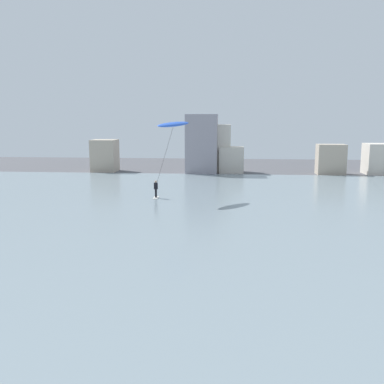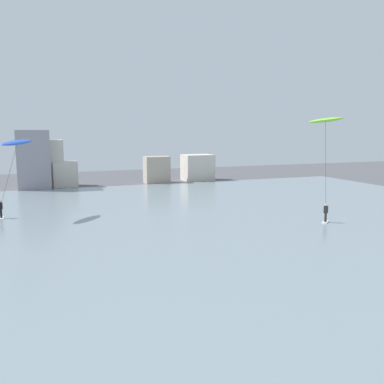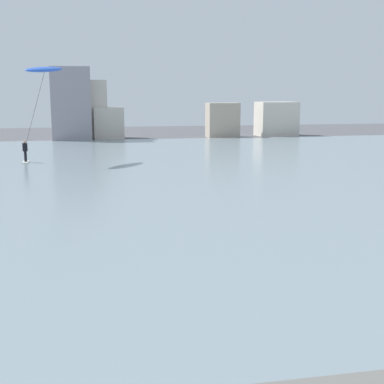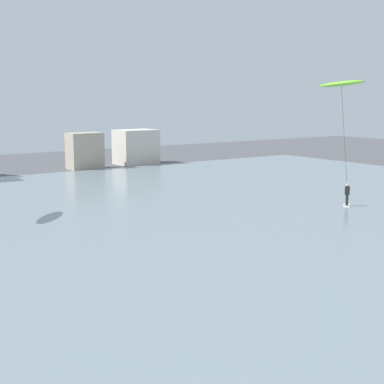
% 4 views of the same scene
% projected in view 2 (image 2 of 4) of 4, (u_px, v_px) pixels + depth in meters
% --- Properties ---
extents(water_bay, '(84.00, 52.00, 0.10)m').
position_uv_depth(water_bay, '(95.00, 231.00, 32.98)').
color(water_bay, gray).
rests_on(water_bay, ground).
extents(far_shore_buildings, '(42.17, 4.77, 7.99)m').
position_uv_depth(far_shore_buildings, '(71.00, 166.00, 58.96)').
color(far_shore_buildings, '#B7A893').
rests_on(far_shore_buildings, ground).
extents(kitesurfer_blue, '(3.60, 3.94, 7.19)m').
position_uv_depth(kitesurfer_blue, '(16.00, 147.00, 37.21)').
color(kitesurfer_blue, silver).
rests_on(kitesurfer_blue, water_bay).
extents(kitesurfer_lime, '(2.47, 4.10, 9.10)m').
position_uv_depth(kitesurfer_lime, '(325.00, 128.00, 36.37)').
color(kitesurfer_lime, silver).
rests_on(kitesurfer_lime, water_bay).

